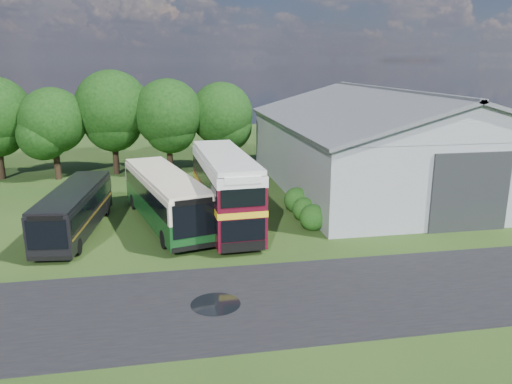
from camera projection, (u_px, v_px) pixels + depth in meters
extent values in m
plane|color=#1E3912|center=(239.00, 274.00, 24.97)|extent=(120.00, 120.00, 0.00)
cube|color=black|center=(314.00, 296.00, 22.64)|extent=(60.00, 8.00, 0.02)
cylinder|color=black|center=(216.00, 305.00, 21.85)|extent=(2.20, 2.20, 0.01)
cube|color=gray|center=(387.00, 154.00, 42.09)|extent=(18.00, 24.00, 5.50)
cube|color=#2D3033|center=(470.00, 192.00, 30.67)|extent=(5.20, 0.18, 5.00)
cylinder|color=black|center=(0.00, 160.00, 44.70)|extent=(0.56, 0.56, 3.42)
cylinder|color=black|center=(57.00, 162.00, 44.67)|extent=(0.56, 0.56, 3.06)
sphere|color=black|center=(53.00, 121.00, 43.71)|extent=(5.78, 5.78, 5.78)
cylinder|color=black|center=(116.00, 155.00, 46.71)|extent=(0.56, 0.56, 3.60)
sphere|color=black|center=(112.00, 108.00, 45.58)|extent=(6.80, 6.80, 6.80)
cylinder|color=black|center=(170.00, 157.00, 46.66)|extent=(0.56, 0.56, 3.31)
sphere|color=black|center=(168.00, 113.00, 45.63)|extent=(6.26, 6.26, 6.26)
cylinder|color=black|center=(222.00, 154.00, 48.31)|extent=(0.56, 0.56, 3.17)
sphere|color=black|center=(221.00, 114.00, 47.32)|extent=(5.98, 5.98, 5.98)
sphere|color=#194714|center=(313.00, 229.00, 31.65)|extent=(1.70, 1.70, 1.70)
sphere|color=#194714|center=(304.00, 219.00, 33.55)|extent=(1.60, 1.60, 1.60)
sphere|color=#194714|center=(296.00, 211.00, 35.45)|extent=(1.80, 1.80, 1.80)
cube|color=#0F3916|center=(165.00, 197.00, 32.19)|extent=(5.76, 12.51, 3.03)
cube|color=#470A17|center=(225.00, 188.00, 31.65)|extent=(3.41, 11.18, 4.42)
cube|color=black|center=(75.00, 209.00, 30.50)|extent=(3.46, 10.49, 2.56)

